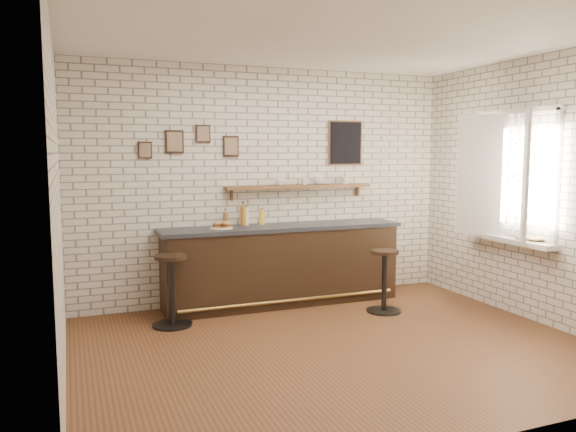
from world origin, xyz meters
The scene contains 21 objects.
ground centered at (0.00, 0.00, 0.00)m, with size 5.00×5.00×0.00m, color brown.
bar_counter centered at (0.08, 1.70, 0.51)m, with size 3.10×0.65×1.01m.
sandwich_plate centered at (-0.72, 1.69, 1.02)m, with size 0.28×0.28×0.01m, color white.
ciabatta_sandwich centered at (-0.71, 1.69, 1.06)m, with size 0.24×0.17×0.07m.
potato_chips centered at (-0.74, 1.68, 1.02)m, with size 0.26×0.18×0.00m.
bitters_bottle_brown centered at (-0.60, 1.88, 1.10)m, with size 0.07×0.07×0.22m.
bitters_bottle_white centered at (-0.34, 1.88, 1.11)m, with size 0.06×0.06×0.25m.
bitters_bottle_amber centered at (-0.38, 1.88, 1.13)m, with size 0.07×0.07×0.30m.
condiment_bottle_yellow centered at (-0.13, 1.88, 1.10)m, with size 0.06×0.06×0.20m.
bar_stool_left centered at (-1.40, 1.29, 0.43)m, with size 0.47×0.47×0.80m.
bar_stool_right centered at (1.10, 0.91, 0.40)m, with size 0.42×0.42×0.76m.
wall_shelf centered at (0.40, 1.90, 1.48)m, with size 2.00×0.18×0.18m.
shelf_cup_a centered at (0.13, 1.90, 1.55)m, with size 0.12×0.12×0.09m, color white.
shelf_cup_b centered at (0.47, 1.90, 1.54)m, with size 0.10×0.10×0.09m, color white.
shelf_cup_c centered at (0.67, 1.90, 1.55)m, with size 0.13×0.13×0.11m, color white.
shelf_cup_d centered at (1.06, 1.90, 1.55)m, with size 0.11×0.11×0.10m, color white.
back_wall_decor centered at (0.23, 1.98, 2.05)m, with size 2.96×0.02×0.56m.
window_sill centered at (2.40, 0.30, 0.90)m, with size 0.20×1.35×0.06m.
casement_window centered at (2.36, 0.30, 1.65)m, with size 0.40×1.30×1.56m.
book_lower centered at (2.38, 0.02, 0.94)m, with size 0.16×0.21×0.02m, color tan.
book_upper centered at (2.38, -0.02, 0.96)m, with size 0.15×0.21×0.02m, color tan.
Camera 1 is at (-2.42, -4.85, 1.92)m, focal length 35.00 mm.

